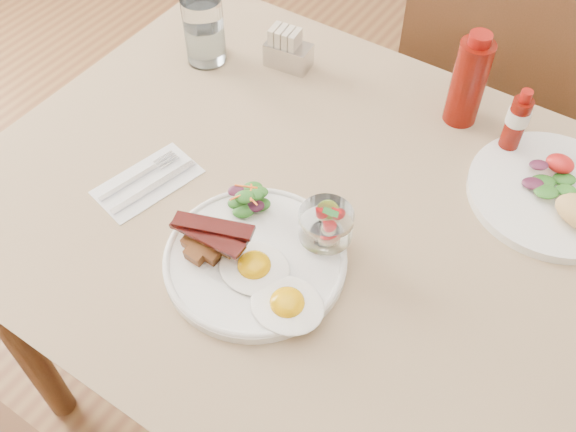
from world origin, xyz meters
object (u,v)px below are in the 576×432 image
Objects in this scene: table at (362,262)px; fruit_cup at (326,224)px; second_plate at (563,198)px; hot_sauce_bottle at (516,124)px; sugar_caddy at (287,51)px; ketchup_bottle at (469,81)px; main_plate at (255,260)px; chair_far at (492,107)px; water_glass at (205,34)px.

fruit_cup is at bearing -117.32° from table.
table is 4.64× the size of second_plate.
sugar_caddy is (-0.46, -0.01, -0.03)m from hot_sauce_bottle.
sugar_caddy reaches higher than table.
table is at bearing 62.68° from fruit_cup.
ketchup_bottle reaches higher than fruit_cup.
main_plate is 1.53× the size of ketchup_bottle.
chair_far is 0.73m from water_glass.
ketchup_bottle reaches higher than table.
main_plate is at bearing -104.56° from ketchup_bottle.
sugar_caddy is at bearing 140.46° from table.
hot_sauce_bottle is at bearing 7.91° from water_glass.
table is 0.68m from chair_far.
second_plate is at bearing -61.49° from chair_far.
fruit_cup is (-0.04, -0.07, 0.15)m from table.
ketchup_bottle is (0.05, 0.40, 0.02)m from fruit_cup.
sugar_caddy is (-0.35, -0.05, -0.05)m from ketchup_bottle.
hot_sauce_bottle is 1.00× the size of water_glass.
main_plate is at bearing -132.60° from fruit_cup.
water_glass is at bearing -172.09° from hot_sauce_bottle.
table is 14.07× the size of sugar_caddy.
table is at bearing 53.82° from main_plate.
fruit_cup reaches higher than second_plate.
main_plate is at bearing -133.33° from second_plate.
table is 4.75× the size of main_plate.
chair_far is at bearing 92.25° from ketchup_bottle.
ketchup_bottle is 0.11m from hot_sauce_bottle.
hot_sauce_bottle is at bearing -18.33° from ketchup_bottle.
table is at bearing -112.26° from hot_sauce_bottle.
second_plate is (0.24, -0.44, 0.25)m from chair_far.
table is 0.17m from fruit_cup.
chair_far is at bearing 107.68° from hot_sauce_bottle.
ketchup_bottle reaches higher than sugar_caddy.
ketchup_bottle is at bearing 75.44° from main_plate.
hot_sauce_bottle is (0.11, -0.03, -0.02)m from ketchup_bottle.
ketchup_bottle is at bearing 0.66° from sugar_caddy.
fruit_cup is 0.40m from ketchup_bottle.
chair_far is at bearing 41.81° from sugar_caddy.
second_plate is at bearing -24.74° from ketchup_bottle.
second_plate is 1.57× the size of ketchup_bottle.
second_plate reaches higher than main_plate.
water_glass reaches higher than fruit_cup.
fruit_cup is 0.45× the size of ketchup_bottle.
water_glass is (-0.37, 0.36, 0.05)m from main_plate.
ketchup_bottle is 1.34× the size of water_glass.
fruit_cup is 0.40m from second_plate.
second_plate is (0.28, 0.29, -0.04)m from fruit_cup.
water_glass is (-0.49, -0.46, 0.29)m from chair_far.
table is 7.28× the size of ketchup_bottle.
table is 16.01× the size of fruit_cup.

